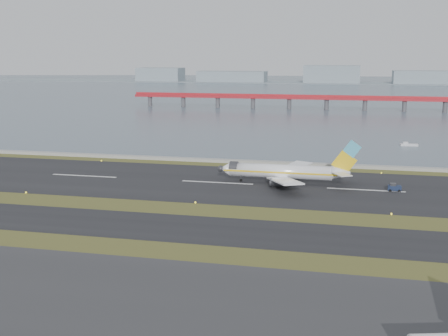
{
  "coord_description": "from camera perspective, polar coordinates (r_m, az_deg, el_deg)",
  "views": [
    {
      "loc": [
        35.13,
        -117.31,
        34.69
      ],
      "look_at": [
        3.73,
        22.0,
        5.94
      ],
      "focal_mm": 45.0,
      "sensor_mm": 36.0,
      "label": 1
    }
  ],
  "objects": [
    {
      "name": "airliner",
      "position": [
        154.2,
        6.3,
        -0.37
      ],
      "size": [
        38.52,
        32.89,
        12.8
      ],
      "color": "white",
      "rests_on": "ground"
    },
    {
      "name": "pushback_tug",
      "position": [
        152.09,
        16.91,
        -1.91
      ],
      "size": [
        3.36,
        2.06,
        2.11
      ],
      "rotation": [
        0.0,
        0.0,
        0.03
      ],
      "color": "#16213D",
      "rests_on": "ground"
    },
    {
      "name": "far_shoreline",
      "position": [
        738.18,
        11.16,
        8.95
      ],
      "size": [
        1400.0,
        80.0,
        60.5
      ],
      "color": "gray",
      "rests_on": "ground"
    },
    {
      "name": "bay_water",
      "position": [
        579.42,
        9.29,
        7.8
      ],
      "size": [
        1400.0,
        800.0,
        1.3
      ],
      "primitive_type": "cube",
      "color": "#455763",
      "rests_on": "ground"
    },
    {
      "name": "seawall",
      "position": [
        183.97,
        1.47,
        0.67
      ],
      "size": [
        1000.0,
        2.5,
        1.0
      ],
      "primitive_type": "cube",
      "color": "gray",
      "rests_on": "ground"
    },
    {
      "name": "ground",
      "position": [
        127.28,
        -3.83,
        -4.46
      ],
      "size": [
        1000.0,
        1000.0,
        0.0
      ],
      "primitive_type": "plane",
      "color": "#3D4C1B",
      "rests_on": "ground"
    },
    {
      "name": "red_pier",
      "position": [
        368.65,
        10.39,
        6.93
      ],
      "size": [
        260.0,
        5.0,
        10.2
      ],
      "color": "#A61C25",
      "rests_on": "ground"
    },
    {
      "name": "taxiway_strip",
      "position": [
        116.3,
        -5.51,
        -6.0
      ],
      "size": [
        1000.0,
        18.0,
        0.1
      ],
      "primitive_type": "cube",
      "color": "black",
      "rests_on": "ground"
    },
    {
      "name": "apron_strip",
      "position": [
        79.48,
        -15.53,
        -14.9
      ],
      "size": [
        1000.0,
        50.0,
        0.1
      ],
      "primitive_type": "cube",
      "color": "#2E2E30",
      "rests_on": "ground"
    },
    {
      "name": "runway_strip",
      "position": [
        155.36,
        -0.69,
        -1.5
      ],
      "size": [
        1000.0,
        45.0,
        0.1
      ],
      "primitive_type": "cube",
      "color": "black",
      "rests_on": "ground"
    },
    {
      "name": "workboat_near",
      "position": [
        230.29,
        18.22,
        2.27
      ],
      "size": [
        6.77,
        2.67,
        1.61
      ],
      "rotation": [
        0.0,
        0.0,
        0.09
      ],
      "color": "silver",
      "rests_on": "ground"
    }
  ]
}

